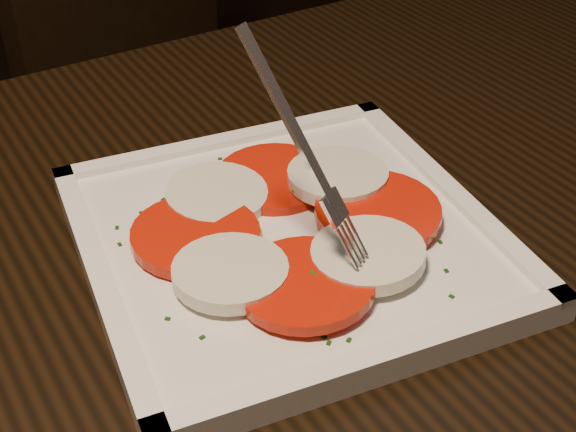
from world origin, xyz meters
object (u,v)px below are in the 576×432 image
(plate, at_px, (288,241))
(fork, at_px, (287,144))
(chair, at_px, (172,75))
(table, at_px, (360,334))

(plate, height_order, fork, fork)
(plate, bearing_deg, fork, -120.83)
(fork, bearing_deg, plate, 28.35)
(chair, distance_m, fork, 0.84)
(table, distance_m, chair, 0.76)
(plate, bearing_deg, chair, 74.57)
(table, xyz_separation_m, plate, (-0.06, 0.02, 0.11))
(chair, xyz_separation_m, plate, (-0.20, -0.72, 0.22))
(table, height_order, fork, fork)
(chair, relative_size, fork, 6.35)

